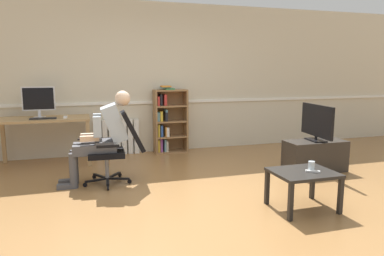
{
  "coord_description": "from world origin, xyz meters",
  "views": [
    {
      "loc": [
        -1.28,
        -3.82,
        1.49
      ],
      "look_at": [
        0.15,
        0.85,
        0.7
      ],
      "focal_mm": 33.2,
      "sensor_mm": 36.0,
      "label": 1
    }
  ],
  "objects_px": {
    "spare_remote": "(313,171)",
    "person_seated": "(103,135)",
    "computer_desk": "(44,124)",
    "computer_mouse": "(65,117)",
    "tv_stand": "(315,156)",
    "radiator": "(118,137)",
    "office_chair": "(118,144)",
    "imac_monitor": "(39,100)",
    "drinking_glass": "(311,166)",
    "keyboard": "(43,118)",
    "bookshelf": "(168,121)",
    "coffee_table": "(303,177)",
    "tv_screen": "(317,122)"
  },
  "relations": [
    {
      "from": "radiator",
      "to": "office_chair",
      "type": "xyz_separation_m",
      "value": [
        -0.14,
        -1.66,
        0.21
      ]
    },
    {
      "from": "person_seated",
      "to": "drinking_glass",
      "type": "height_order",
      "value": "person_seated"
    },
    {
      "from": "office_chair",
      "to": "spare_remote",
      "type": "relative_size",
      "value": 6.42
    },
    {
      "from": "computer_desk",
      "to": "computer_mouse",
      "type": "relative_size",
      "value": 13.91
    },
    {
      "from": "radiator",
      "to": "office_chair",
      "type": "height_order",
      "value": "office_chair"
    },
    {
      "from": "keyboard",
      "to": "office_chair",
      "type": "height_order",
      "value": "office_chair"
    },
    {
      "from": "computer_mouse",
      "to": "keyboard",
      "type": "bearing_deg",
      "value": -176.45
    },
    {
      "from": "tv_stand",
      "to": "spare_remote",
      "type": "xyz_separation_m",
      "value": [
        -0.97,
        -1.28,
        0.2
      ]
    },
    {
      "from": "tv_stand",
      "to": "spare_remote",
      "type": "bearing_deg",
      "value": -127.07
    },
    {
      "from": "computer_mouse",
      "to": "bookshelf",
      "type": "bearing_deg",
      "value": 13.26
    },
    {
      "from": "coffee_table",
      "to": "spare_remote",
      "type": "xyz_separation_m",
      "value": [
        0.07,
        -0.06,
        0.07
      ]
    },
    {
      "from": "computer_mouse",
      "to": "coffee_table",
      "type": "xyz_separation_m",
      "value": [
        2.51,
        -2.67,
        -0.41
      ]
    },
    {
      "from": "bookshelf",
      "to": "drinking_glass",
      "type": "xyz_separation_m",
      "value": [
        0.86,
        -3.1,
        -0.1
      ]
    },
    {
      "from": "computer_desk",
      "to": "imac_monitor",
      "type": "xyz_separation_m",
      "value": [
        -0.06,
        0.08,
        0.38
      ]
    },
    {
      "from": "keyboard",
      "to": "office_chair",
      "type": "relative_size",
      "value": 0.4
    },
    {
      "from": "person_seated",
      "to": "tv_stand",
      "type": "distance_m",
      "value": 3.1
    },
    {
      "from": "radiator",
      "to": "tv_stand",
      "type": "xyz_separation_m",
      "value": [
        2.72,
        -1.96,
        -0.08
      ]
    },
    {
      "from": "imac_monitor",
      "to": "tv_screen",
      "type": "height_order",
      "value": "imac_monitor"
    },
    {
      "from": "spare_remote",
      "to": "person_seated",
      "type": "bearing_deg",
      "value": -94.9
    },
    {
      "from": "spare_remote",
      "to": "bookshelf",
      "type": "bearing_deg",
      "value": -132.4
    },
    {
      "from": "tv_screen",
      "to": "drinking_glass",
      "type": "bearing_deg",
      "value": 148.31
    },
    {
      "from": "coffee_table",
      "to": "radiator",
      "type": "bearing_deg",
      "value": 117.71
    },
    {
      "from": "imac_monitor",
      "to": "coffee_table",
      "type": "height_order",
      "value": "imac_monitor"
    },
    {
      "from": "computer_desk",
      "to": "radiator",
      "type": "relative_size",
      "value": 1.85
    },
    {
      "from": "office_chair",
      "to": "tv_screen",
      "type": "bearing_deg",
      "value": 86.57
    },
    {
      "from": "office_chair",
      "to": "person_seated",
      "type": "height_order",
      "value": "person_seated"
    },
    {
      "from": "tv_stand",
      "to": "coffee_table",
      "type": "bearing_deg",
      "value": -130.39
    },
    {
      "from": "person_seated",
      "to": "spare_remote",
      "type": "distance_m",
      "value": 2.63
    },
    {
      "from": "office_chair",
      "to": "drinking_glass",
      "type": "distance_m",
      "value": 2.45
    },
    {
      "from": "coffee_table",
      "to": "computer_mouse",
      "type": "bearing_deg",
      "value": 133.23
    },
    {
      "from": "keyboard",
      "to": "drinking_glass",
      "type": "height_order",
      "value": "keyboard"
    },
    {
      "from": "computer_mouse",
      "to": "person_seated",
      "type": "bearing_deg",
      "value": -66.06
    },
    {
      "from": "imac_monitor",
      "to": "bookshelf",
      "type": "bearing_deg",
      "value": 5.7
    },
    {
      "from": "bookshelf",
      "to": "radiator",
      "type": "xyz_separation_m",
      "value": [
        -0.9,
        0.1,
        -0.26
      ]
    },
    {
      "from": "imac_monitor",
      "to": "computer_mouse",
      "type": "xyz_separation_m",
      "value": [
        0.39,
        -0.2,
        -0.26
      ]
    },
    {
      "from": "keyboard",
      "to": "computer_mouse",
      "type": "height_order",
      "value": "computer_mouse"
    },
    {
      "from": "computer_mouse",
      "to": "spare_remote",
      "type": "bearing_deg",
      "value": -46.54
    },
    {
      "from": "computer_mouse",
      "to": "drinking_glass",
      "type": "distance_m",
      "value": 3.75
    },
    {
      "from": "person_seated",
      "to": "drinking_glass",
      "type": "relative_size",
      "value": 11.63
    },
    {
      "from": "drinking_glass",
      "to": "tv_screen",
      "type": "bearing_deg",
      "value": 52.28
    },
    {
      "from": "radiator",
      "to": "office_chair",
      "type": "distance_m",
      "value": 1.68
    },
    {
      "from": "keyboard",
      "to": "spare_remote",
      "type": "height_order",
      "value": "keyboard"
    },
    {
      "from": "coffee_table",
      "to": "bookshelf",
      "type": "bearing_deg",
      "value": 104.08
    },
    {
      "from": "imac_monitor",
      "to": "spare_remote",
      "type": "bearing_deg",
      "value": -44.49
    },
    {
      "from": "spare_remote",
      "to": "office_chair",
      "type": "bearing_deg",
      "value": -97.5
    },
    {
      "from": "imac_monitor",
      "to": "radiator",
      "type": "bearing_deg",
      "value": 14.22
    },
    {
      "from": "tv_stand",
      "to": "spare_remote",
      "type": "height_order",
      "value": "tv_stand"
    },
    {
      "from": "tv_screen",
      "to": "coffee_table",
      "type": "xyz_separation_m",
      "value": [
        -1.05,
        -1.23,
        -0.38
      ]
    },
    {
      "from": "computer_desk",
      "to": "person_seated",
      "type": "xyz_separation_m",
      "value": [
        0.83,
        -1.26,
        -0.0
      ]
    },
    {
      "from": "radiator",
      "to": "tv_stand",
      "type": "distance_m",
      "value": 3.35
    }
  ]
}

